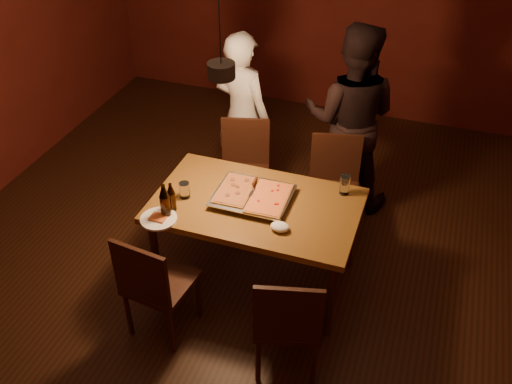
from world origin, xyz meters
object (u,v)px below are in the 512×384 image
(chair_far_right, at_px, (335,178))
(diner_dark, at_px, (350,118))
(chair_near_left, at_px, (152,279))
(beer_bottle_a, at_px, (165,201))
(beer_bottle_b, at_px, (171,197))
(diner_white, at_px, (242,116))
(chair_near_right, at_px, (288,317))
(pendant_lamp, at_px, (221,69))
(pizza_tray, at_px, (253,197))
(dining_table, at_px, (256,211))
(plate_slice, at_px, (159,219))
(chair_far_left, at_px, (245,161))

(chair_far_right, height_order, diner_dark, diner_dark)
(chair_near_left, height_order, beer_bottle_a, beer_bottle_a)
(beer_bottle_b, relative_size, diner_white, 0.14)
(chair_near_right, relative_size, pendant_lamp, 0.47)
(pizza_tray, bearing_deg, beer_bottle_a, -140.80)
(beer_bottle_b, bearing_deg, pizza_tray, 30.29)
(dining_table, distance_m, pendant_lamp, 1.11)
(chair_far_right, height_order, beer_bottle_b, beer_bottle_b)
(dining_table, bearing_deg, chair_near_right, -58.14)
(beer_bottle_a, bearing_deg, diner_white, 89.17)
(pizza_tray, bearing_deg, plate_slice, -138.74)
(chair_far_right, relative_size, plate_slice, 1.95)
(chair_far_left, bearing_deg, chair_far_right, 164.98)
(chair_far_left, relative_size, diner_white, 0.33)
(chair_far_right, distance_m, chair_near_left, 1.80)
(diner_white, height_order, diner_dark, diner_dark)
(diner_dark, relative_size, pendant_lamp, 1.55)
(beer_bottle_a, distance_m, diner_dark, 1.90)
(beer_bottle_a, distance_m, diner_white, 1.49)
(chair_near_right, bearing_deg, diner_white, 103.34)
(pendant_lamp, bearing_deg, dining_table, -0.96)
(chair_near_left, bearing_deg, beer_bottle_a, 107.32)
(beer_bottle_b, bearing_deg, chair_far_left, 81.71)
(chair_far_right, xyz_separation_m, pizza_tray, (-0.45, -0.78, 0.24))
(chair_near_left, bearing_deg, diner_white, 98.60)
(dining_table, xyz_separation_m, chair_near_right, (0.48, -0.77, -0.14))
(chair_far_right, bearing_deg, plate_slice, 37.22)
(chair_near_left, bearing_deg, plate_slice, 113.98)
(chair_far_right, bearing_deg, diner_white, -32.67)
(chair_far_left, bearing_deg, diner_white, -82.02)
(dining_table, height_order, chair_far_left, chair_far_left)
(chair_near_right, bearing_deg, beer_bottle_a, 143.18)
(dining_table, xyz_separation_m, chair_far_left, (-0.38, 0.80, -0.14))
(dining_table, height_order, plate_slice, plate_slice)
(dining_table, bearing_deg, chair_near_left, -121.96)
(dining_table, height_order, chair_near_left, chair_near_left)
(plate_slice, bearing_deg, chair_near_left, -73.02)
(dining_table, xyz_separation_m, plate_slice, (-0.58, -0.41, 0.08))
(beer_bottle_a, bearing_deg, pizza_tray, 36.43)
(chair_near_left, bearing_deg, pizza_tray, 67.94)
(plate_slice, bearing_deg, diner_dark, 59.19)
(dining_table, distance_m, diner_dark, 1.36)
(diner_white, relative_size, diner_dark, 0.92)
(chair_far_right, distance_m, chair_near_right, 1.58)
(chair_near_left, distance_m, plate_slice, 0.43)
(chair_far_left, relative_size, chair_near_left, 1.06)
(dining_table, distance_m, diner_white, 1.26)
(chair_far_right, relative_size, pendant_lamp, 0.46)
(chair_near_right, distance_m, pendant_lamp, 1.62)
(beer_bottle_b, relative_size, pendant_lamp, 0.21)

